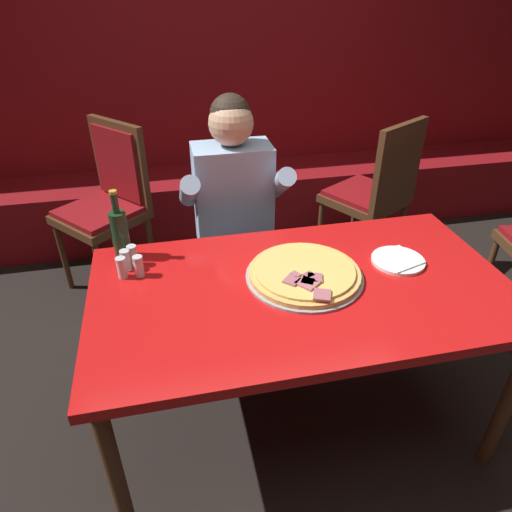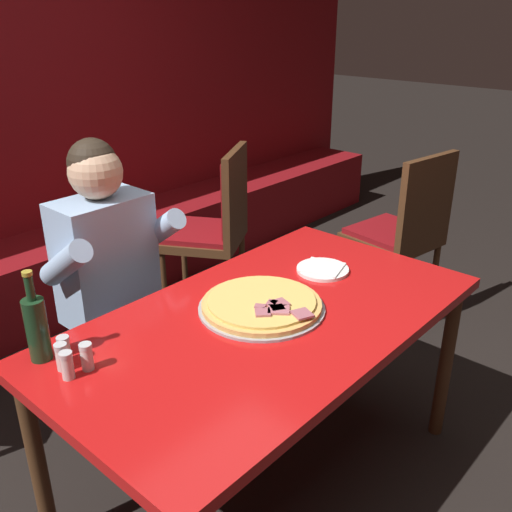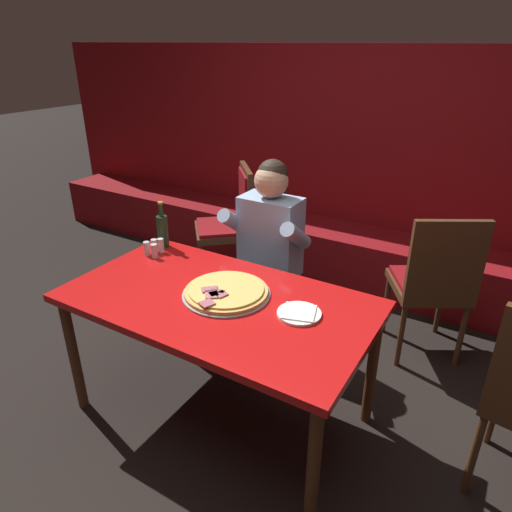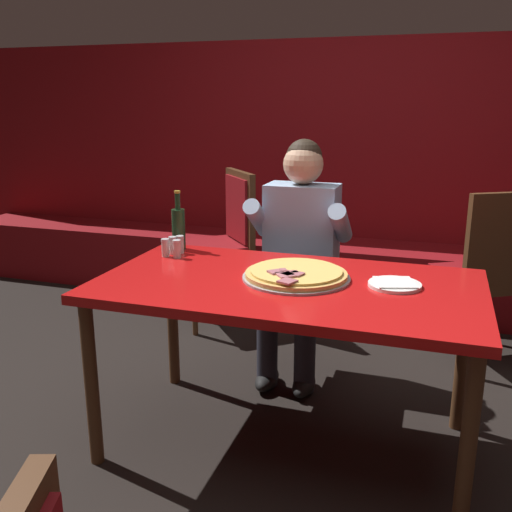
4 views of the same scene
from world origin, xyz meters
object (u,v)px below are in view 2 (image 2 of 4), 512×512
Objects in this scene: plate_white_paper at (323,269)px; dining_chair_near_right at (216,222)px; beer_bottle at (37,327)px; shaker_red_pepper_flakes at (64,351)px; main_dining_table at (268,334)px; shaker_oregano at (62,358)px; shaker_black_pepper at (67,367)px; shaker_parmesan at (87,358)px; pizza at (262,305)px; dining_chair_near_left at (405,226)px; diner_seated_blue_shirt at (120,281)px.

plate_white_paper is 0.21× the size of dining_chair_near_right.
shaker_red_pepper_flakes is (0.04, -0.07, -0.07)m from beer_bottle.
shaker_red_pepper_flakes is 1.70m from dining_chair_near_right.
plate_white_paper is at bearing 9.58° from main_dining_table.
dining_chair_near_right is (0.85, 1.12, -0.10)m from main_dining_table.
shaker_oregano is (-1.06, 0.17, 0.03)m from plate_white_paper.
shaker_black_pepper is 1.00× the size of shaker_parmesan.
main_dining_table is 18.08× the size of shaker_parmesan.
shaker_oregano reaches higher than pizza.
shaker_red_pepper_flakes is 0.09m from shaker_black_pepper.
shaker_red_pepper_flakes is at bearing 155.83° from main_dining_table.
shaker_parmesan is (0.06, -0.00, 0.00)m from shaker_black_pepper.
main_dining_table is 1.49m from dining_chair_near_left.
pizza is at bearing -13.34° from shaker_parmesan.
shaker_red_pepper_flakes is at bearing -139.82° from diner_seated_blue_shirt.
diner_seated_blue_shirt is at bearing 43.05° from shaker_black_pepper.
beer_bottle is 0.23× the size of diner_seated_blue_shirt.
shaker_black_pepper is at bearing 167.56° from pizza.
shaker_oregano is (0.01, -0.10, -0.07)m from beer_bottle.
shaker_red_pepper_flakes is at bearing 160.22° from pizza.
diner_seated_blue_shirt is (0.51, 0.44, -0.08)m from shaker_oregano.
shaker_oregano is (-0.66, 0.20, 0.02)m from pizza.
main_dining_table is at bearing -79.40° from diner_seated_blue_shirt.
diner_seated_blue_shirt is (0.46, 0.49, -0.08)m from shaker_parmesan.
dining_chair_near_right is at bearing 30.14° from shaker_red_pepper_flakes.
dining_chair_near_left is (1.47, 0.25, -0.08)m from main_dining_table.
plate_white_paper is (0.42, 0.07, 0.08)m from main_dining_table.
shaker_black_pepper is (0.00, -0.15, -0.07)m from beer_bottle.
dining_chair_near_right reaches higher than shaker_parmesan.
dining_chair_near_right is at bearing 24.20° from diner_seated_blue_shirt.
shaker_parmesan is 0.09× the size of dining_chair_near_right.
pizza is (0.02, 0.05, 0.09)m from main_dining_table.
dining_chair_near_left is at bearing 8.10° from pizza.
shaker_parmesan reaches higher than plate_white_paper.
shaker_red_pepper_flakes is (0.03, 0.03, 0.00)m from shaker_oregano.
shaker_red_pepper_flakes and shaker_parmesan have the same top height.
plate_white_paper is at bearing -11.18° from shaker_red_pepper_flakes.
shaker_parmesan is at bearing -178.30° from dining_chair_near_left.
beer_bottle is at bearing -152.57° from dining_chair_near_right.
shaker_parmesan is (0.06, -0.15, -0.07)m from beer_bottle.
dining_chair_near_left is at bearing 0.21° from shaker_oregano.
shaker_black_pepper is at bearing 173.38° from plate_white_paper.
shaker_parmesan is at bearing -147.06° from dining_chair_near_right.
dining_chair_near_right reaches higher than shaker_oregano.
diner_seated_blue_shirt is 1.26× the size of dining_chair_near_right.
diner_seated_blue_shirt is at bearing 40.18° from shaker_red_pepper_flakes.
diner_seated_blue_shirt is (-0.55, 0.61, -0.05)m from plate_white_paper.
shaker_parmesan is at bearing -47.72° from shaker_oregano.
plate_white_paper is at bearing -14.33° from beer_bottle.
shaker_black_pepper is at bearing -115.99° from shaker_red_pepper_flakes.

